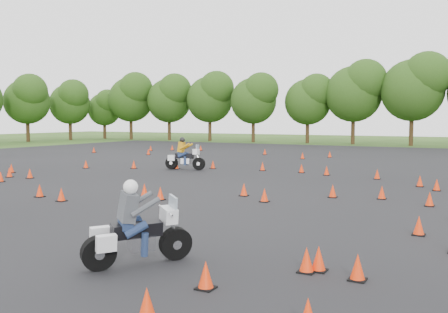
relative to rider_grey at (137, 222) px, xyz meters
name	(u,v)px	position (x,y,z in m)	size (l,w,h in m)	color
ground	(172,196)	(-4.27, 7.46, -0.86)	(140.00, 140.00, 0.00)	#2D5119
asphalt_pad	(244,179)	(-4.27, 13.46, -0.85)	(62.00, 62.00, 0.00)	black
treeline	(397,101)	(-2.20, 42.51, 3.72)	(86.83, 32.22, 10.97)	#244313
traffic_cones	(239,175)	(-4.33, 13.02, -0.63)	(36.21, 33.35, 0.45)	#F2330A
rider_grey	(137,222)	(0.00, 0.00, 0.00)	(2.20, 0.68, 1.70)	#43454B
rider_yellow	(185,154)	(-9.04, 15.72, 0.05)	(2.34, 0.72, 1.80)	#C38411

